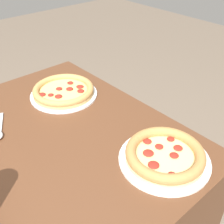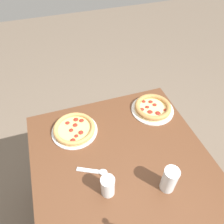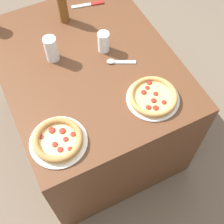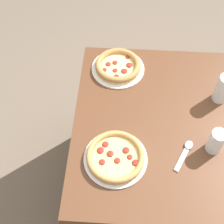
# 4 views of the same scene
# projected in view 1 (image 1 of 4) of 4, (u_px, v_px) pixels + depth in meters

# --- Properties ---
(pizza_margherita) EXTENTS (0.26, 0.26, 0.04)m
(pizza_margherita) POSITION_uv_depth(u_px,v_px,m) (64.00, 91.00, 1.11)
(pizza_margherita) COLOR silver
(pizza_margherita) RESTS_ON table
(pizza_salami) EXTENTS (0.27, 0.27, 0.05)m
(pizza_salami) POSITION_uv_depth(u_px,v_px,m) (165.00, 155.00, 0.80)
(pizza_salami) COLOR silver
(pizza_salami) RESTS_ON table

